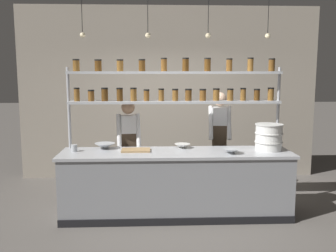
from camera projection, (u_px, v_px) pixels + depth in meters
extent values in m
plane|color=#5B5651|center=(176.00, 215.00, 5.32)|extent=(40.00, 40.00, 0.00)
cube|color=#9E9384|center=(169.00, 93.00, 7.11)|extent=(5.61, 0.12, 3.23)
cube|color=gray|center=(176.00, 185.00, 5.26)|extent=(3.15, 0.72, 0.88)
cube|color=#ADAFB5|center=(176.00, 153.00, 5.19)|extent=(3.21, 0.76, 0.04)
cube|color=black|center=(178.00, 222.00, 4.95)|extent=(3.15, 0.03, 0.10)
cylinder|color=#ADAFB5|center=(70.00, 140.00, 5.43)|extent=(0.04, 0.04, 2.09)
cylinder|color=#ADAFB5|center=(277.00, 138.00, 5.57)|extent=(0.04, 0.04, 2.09)
cube|color=#ADAFB5|center=(175.00, 102.00, 5.42)|extent=(3.05, 0.28, 0.04)
cylinder|color=brown|center=(77.00, 95.00, 5.35)|extent=(0.08, 0.08, 0.17)
cylinder|color=black|center=(77.00, 88.00, 5.33)|extent=(0.08, 0.08, 0.02)
cylinder|color=brown|center=(91.00, 96.00, 5.36)|extent=(0.09, 0.09, 0.14)
cylinder|color=black|center=(91.00, 91.00, 5.34)|extent=(0.09, 0.09, 0.02)
cylinder|color=#513314|center=(105.00, 95.00, 5.36)|extent=(0.10, 0.10, 0.17)
cylinder|color=black|center=(105.00, 88.00, 5.35)|extent=(0.10, 0.10, 0.02)
cylinder|color=#513314|center=(120.00, 95.00, 5.37)|extent=(0.09, 0.09, 0.17)
cylinder|color=black|center=(120.00, 88.00, 5.36)|extent=(0.09, 0.09, 0.02)
cylinder|color=brown|center=(134.00, 95.00, 5.38)|extent=(0.09, 0.09, 0.17)
cylinder|color=black|center=(133.00, 88.00, 5.37)|extent=(0.09, 0.09, 0.02)
cylinder|color=brown|center=(147.00, 96.00, 5.39)|extent=(0.08, 0.08, 0.15)
cylinder|color=black|center=(146.00, 90.00, 5.38)|extent=(0.08, 0.08, 0.02)
cylinder|color=brown|center=(161.00, 95.00, 5.40)|extent=(0.08, 0.08, 0.16)
cylinder|color=black|center=(161.00, 89.00, 5.39)|extent=(0.08, 0.08, 0.02)
cylinder|color=brown|center=(175.00, 96.00, 5.41)|extent=(0.09, 0.09, 0.15)
cylinder|color=black|center=(175.00, 90.00, 5.40)|extent=(0.09, 0.09, 0.02)
cylinder|color=brown|center=(188.00, 95.00, 5.42)|extent=(0.10, 0.10, 0.15)
cylinder|color=black|center=(188.00, 90.00, 5.41)|extent=(0.10, 0.10, 0.02)
cylinder|color=brown|center=(203.00, 96.00, 5.43)|extent=(0.09, 0.09, 0.15)
cylinder|color=black|center=(203.00, 90.00, 5.41)|extent=(0.10, 0.10, 0.02)
cylinder|color=brown|center=(216.00, 95.00, 5.43)|extent=(0.09, 0.09, 0.16)
cylinder|color=black|center=(216.00, 89.00, 5.42)|extent=(0.10, 0.10, 0.02)
cylinder|color=brown|center=(230.00, 95.00, 5.44)|extent=(0.09, 0.09, 0.15)
cylinder|color=black|center=(230.00, 89.00, 5.43)|extent=(0.09, 0.09, 0.02)
cylinder|color=brown|center=(243.00, 95.00, 5.45)|extent=(0.08, 0.08, 0.16)
cylinder|color=black|center=(243.00, 89.00, 5.44)|extent=(0.08, 0.08, 0.02)
cylinder|color=#513314|center=(257.00, 95.00, 5.46)|extent=(0.09, 0.09, 0.15)
cylinder|color=black|center=(257.00, 90.00, 5.45)|extent=(0.09, 0.09, 0.02)
cylinder|color=brown|center=(271.00, 95.00, 5.47)|extent=(0.09, 0.09, 0.17)
cylinder|color=black|center=(271.00, 88.00, 5.46)|extent=(0.09, 0.09, 0.02)
cube|color=#ADAFB5|center=(175.00, 73.00, 5.36)|extent=(3.05, 0.28, 0.04)
cylinder|color=brown|center=(76.00, 66.00, 5.29)|extent=(0.09, 0.09, 0.15)
cylinder|color=black|center=(76.00, 60.00, 5.27)|extent=(0.10, 0.10, 0.02)
cylinder|color=#513314|center=(98.00, 66.00, 5.30)|extent=(0.10, 0.10, 0.15)
cylinder|color=black|center=(98.00, 60.00, 5.29)|extent=(0.10, 0.10, 0.02)
cylinder|color=brown|center=(120.00, 66.00, 5.31)|extent=(0.09, 0.09, 0.15)
cylinder|color=black|center=(120.00, 60.00, 5.30)|extent=(0.10, 0.10, 0.02)
cylinder|color=#513314|center=(142.00, 66.00, 5.33)|extent=(0.09, 0.09, 0.15)
cylinder|color=black|center=(142.00, 60.00, 5.32)|extent=(0.10, 0.10, 0.02)
cylinder|color=brown|center=(164.00, 65.00, 5.34)|extent=(0.09, 0.09, 0.17)
cylinder|color=black|center=(164.00, 59.00, 5.33)|extent=(0.09, 0.09, 0.02)
cylinder|color=#513314|center=(186.00, 65.00, 5.35)|extent=(0.10, 0.10, 0.17)
cylinder|color=black|center=(186.00, 58.00, 5.34)|extent=(0.10, 0.10, 0.02)
cylinder|color=#513314|center=(207.00, 65.00, 5.37)|extent=(0.09, 0.09, 0.17)
cylinder|color=black|center=(208.00, 59.00, 5.35)|extent=(0.09, 0.09, 0.02)
cylinder|color=brown|center=(229.00, 66.00, 5.38)|extent=(0.09, 0.09, 0.16)
cylinder|color=black|center=(229.00, 59.00, 5.37)|extent=(0.09, 0.09, 0.02)
cylinder|color=brown|center=(250.00, 65.00, 5.39)|extent=(0.09, 0.09, 0.18)
cylinder|color=black|center=(251.00, 58.00, 5.38)|extent=(0.09, 0.09, 0.02)
cylinder|color=brown|center=(272.00, 66.00, 5.41)|extent=(0.09, 0.09, 0.17)
cylinder|color=black|center=(272.00, 59.00, 5.40)|extent=(0.09, 0.09, 0.02)
cylinder|color=black|center=(124.00, 179.00, 5.78)|extent=(0.11, 0.11, 0.77)
cylinder|color=black|center=(134.00, 178.00, 5.81)|extent=(0.11, 0.11, 0.77)
cube|color=#473828|center=(129.00, 144.00, 5.71)|extent=(0.24, 0.20, 0.33)
cube|color=white|center=(128.00, 124.00, 5.67)|extent=(0.24, 0.21, 0.27)
sphere|color=#A37A5B|center=(128.00, 107.00, 5.63)|extent=(0.20, 0.20, 0.20)
cylinder|color=white|center=(119.00, 131.00, 5.60)|extent=(0.10, 0.25, 0.50)
cylinder|color=white|center=(138.00, 130.00, 5.65)|extent=(0.10, 0.25, 0.50)
cylinder|color=black|center=(214.00, 171.00, 6.12)|extent=(0.11, 0.11, 0.82)
cylinder|color=black|center=(224.00, 171.00, 6.11)|extent=(0.11, 0.11, 0.82)
cube|color=#473828|center=(219.00, 136.00, 6.03)|extent=(0.23, 0.19, 0.35)
cube|color=white|center=(220.00, 116.00, 5.98)|extent=(0.23, 0.20, 0.29)
sphere|color=beige|center=(220.00, 99.00, 5.94)|extent=(0.22, 0.22, 0.22)
cylinder|color=white|center=(211.00, 123.00, 5.94)|extent=(0.09, 0.26, 0.54)
cylinder|color=white|center=(229.00, 123.00, 5.93)|extent=(0.09, 0.26, 0.54)
cylinder|color=white|center=(268.00, 146.00, 5.29)|extent=(0.37, 0.37, 0.11)
cylinder|color=silver|center=(269.00, 142.00, 5.28)|extent=(0.39, 0.39, 0.01)
cylinder|color=white|center=(269.00, 138.00, 5.27)|extent=(0.37, 0.37, 0.11)
cylinder|color=silver|center=(269.00, 133.00, 5.26)|extent=(0.39, 0.39, 0.01)
cylinder|color=white|center=(269.00, 129.00, 5.25)|extent=(0.37, 0.37, 0.11)
cylinder|color=silver|center=(269.00, 124.00, 5.24)|extent=(0.39, 0.39, 0.01)
cube|color=#A88456|center=(136.00, 150.00, 5.24)|extent=(0.40, 0.26, 0.02)
cylinder|color=#B2B7BC|center=(105.00, 148.00, 5.39)|extent=(0.13, 0.13, 0.01)
cone|color=#B2B7BC|center=(105.00, 146.00, 5.38)|extent=(0.29, 0.29, 0.08)
cylinder|color=#B2B7BC|center=(231.00, 153.00, 5.07)|extent=(0.11, 0.11, 0.01)
cone|color=#B2B7BC|center=(231.00, 151.00, 5.07)|extent=(0.24, 0.24, 0.07)
cylinder|color=silver|center=(182.00, 148.00, 5.44)|extent=(0.10, 0.10, 0.01)
cone|color=silver|center=(182.00, 146.00, 5.44)|extent=(0.23, 0.23, 0.06)
cylinder|color=#B2B7BC|center=(74.00, 148.00, 5.19)|extent=(0.08, 0.08, 0.10)
cylinder|color=black|center=(82.00, 8.00, 4.86)|extent=(0.01, 0.01, 0.68)
sphere|color=#F9E5B2|center=(83.00, 35.00, 4.91)|extent=(0.07, 0.07, 0.07)
cylinder|color=black|center=(148.00, 9.00, 4.90)|extent=(0.01, 0.01, 0.68)
sphere|color=#F9E5B2|center=(148.00, 35.00, 4.95)|extent=(0.07, 0.07, 0.07)
cylinder|color=black|center=(208.00, 9.00, 4.94)|extent=(0.01, 0.01, 0.68)
sphere|color=#F9E5B2|center=(208.00, 36.00, 4.98)|extent=(0.07, 0.07, 0.07)
cylinder|color=black|center=(269.00, 10.00, 4.97)|extent=(0.01, 0.01, 0.68)
sphere|color=#F9E5B2|center=(268.00, 36.00, 5.02)|extent=(0.07, 0.07, 0.07)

